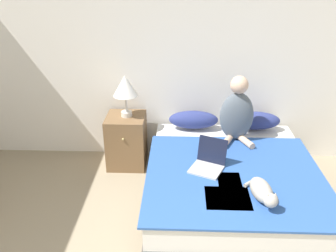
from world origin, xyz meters
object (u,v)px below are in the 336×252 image
(bed, at_px, (230,184))
(nightstand, at_px, (127,141))
(person_sitting, at_px, (237,113))
(laptop_open, at_px, (208,163))
(table_lamp, at_px, (125,87))
(pillow_near, at_px, (193,120))
(cat_tabby, at_px, (263,192))
(pillow_far, at_px, (255,121))

(bed, relative_size, nightstand, 3.04)
(nightstand, bearing_deg, person_sitting, -8.56)
(person_sitting, distance_m, nightstand, 1.36)
(laptop_open, height_order, table_lamp, table_lamp)
(pillow_near, relative_size, person_sitting, 0.80)
(cat_tabby, height_order, table_lamp, table_lamp)
(bed, relative_size, cat_tabby, 3.74)
(bed, bearing_deg, pillow_near, 113.91)
(pillow_near, relative_size, nightstand, 0.92)
(laptop_open, bearing_deg, nightstand, 162.69)
(person_sitting, height_order, cat_tabby, person_sitting)
(nightstand, xyz_separation_m, table_lamp, (0.02, 0.01, 0.68))
(person_sitting, xyz_separation_m, table_lamp, (-1.25, 0.20, 0.22))
(bed, relative_size, pillow_near, 3.30)
(laptop_open, bearing_deg, pillow_near, 121.77)
(bed, distance_m, cat_tabby, 0.68)
(bed, bearing_deg, laptop_open, -162.44)
(nightstand, bearing_deg, table_lamp, 23.73)
(pillow_near, distance_m, table_lamp, 0.90)
(pillow_far, bearing_deg, pillow_near, 180.00)
(cat_tabby, relative_size, nightstand, 0.81)
(pillow_near, bearing_deg, table_lamp, -174.21)
(bed, xyz_separation_m, pillow_near, (-0.37, 0.82, 0.34))
(pillow_far, distance_m, cat_tabby, 1.42)
(bed, distance_m, table_lamp, 1.57)
(pillow_near, distance_m, laptop_open, 0.91)
(bed, height_order, table_lamp, table_lamp)
(pillow_far, distance_m, table_lamp, 1.58)
(pillow_near, xyz_separation_m, table_lamp, (-0.79, -0.08, 0.43))
(bed, height_order, person_sitting, person_sitting)
(pillow_near, relative_size, table_lamp, 1.18)
(bed, bearing_deg, cat_tabby, -73.20)
(laptop_open, bearing_deg, pillow_far, 80.03)
(pillow_near, xyz_separation_m, pillow_far, (0.73, 0.00, 0.00))
(person_sitting, height_order, table_lamp, person_sitting)
(person_sitting, relative_size, cat_tabby, 1.43)
(laptop_open, relative_size, nightstand, 0.64)
(pillow_near, xyz_separation_m, cat_tabby, (0.54, -1.40, -0.02))
(pillow_far, height_order, cat_tabby, pillow_far)
(person_sitting, bearing_deg, table_lamp, 170.99)
(pillow_far, height_order, nightstand, pillow_far)
(pillow_near, height_order, laptop_open, laptop_open)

